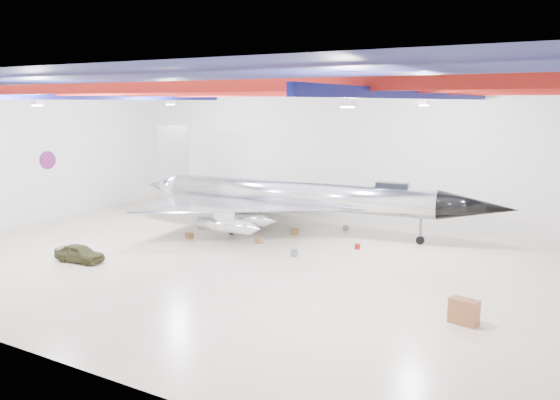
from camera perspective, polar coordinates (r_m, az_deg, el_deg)
The scene contains 17 objects.
floor at distance 34.97m, azimuth -4.77°, elevation -6.03°, with size 40.00×40.00×0.00m, color #C1B69A.
wall_back at distance 46.91m, azimuth 5.53°, elevation 4.97°, with size 40.00×40.00×0.00m, color silver.
wall_left at distance 48.01m, azimuth -25.07°, elevation 4.17°, with size 30.00×30.00×0.00m, color silver.
ceiling at distance 33.59m, azimuth -5.05°, elevation 12.29°, with size 40.00×40.00×0.00m, color #0A0F38.
ceiling_structure at distance 33.57m, azimuth -5.04°, elevation 11.14°, with size 39.50×29.50×1.08m.
wall_roundel at distance 49.19m, azimuth -23.10°, elevation 3.85°, with size 1.50×1.50×0.10m, color #B21414.
jet_aircraft at distance 41.03m, azimuth 1.61°, elevation 0.14°, with size 28.86×18.28×7.87m.
jeep at distance 36.04m, azimuth -20.22°, elevation -5.23°, with size 1.31×3.25×1.11m, color #38381C.
desk at distance 26.07m, azimuth 18.66°, elevation -10.98°, with size 1.26×0.63×1.16m, color brown.
crate_ply at distance 40.19m, azimuth -9.46°, elevation -3.70°, with size 0.54×0.44×0.38m, color olive.
toolbox_red at distance 43.96m, azimuth -3.10°, elevation -2.44°, with size 0.39×0.31×0.27m, color maroon.
engine_drum at distance 35.10m, azimuth 1.47°, elevation -5.57°, with size 0.47×0.47×0.42m, color #59595B.
parts_bin at distance 40.75m, azimuth 1.53°, elevation -3.35°, with size 0.57×0.46×0.40m, color olive.
crate_small at distance 42.39m, azimuth -5.07°, elevation -2.96°, with size 0.35×0.28×0.24m, color #59595B.
tool_chest at distance 37.19m, azimuth 8.10°, elevation -4.83°, with size 0.38×0.38×0.34m, color maroon.
oil_barrel at distance 38.31m, azimuth -2.18°, elevation -4.27°, with size 0.51×0.41×0.36m, color olive.
spares_box at distance 42.38m, azimuth 6.88°, elevation -2.90°, with size 0.43×0.43×0.39m, color #59595B.
Camera 1 is at (19.00, -27.67, 9.78)m, focal length 35.00 mm.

